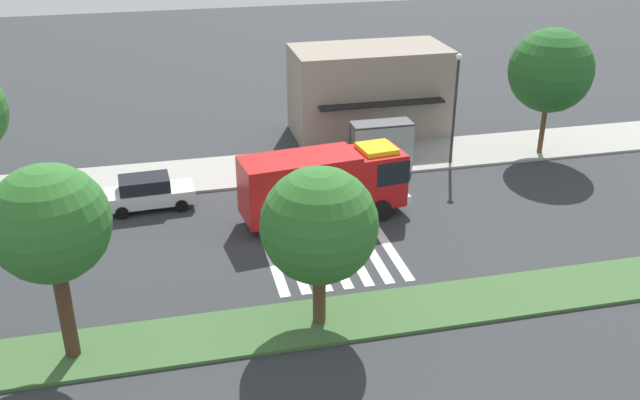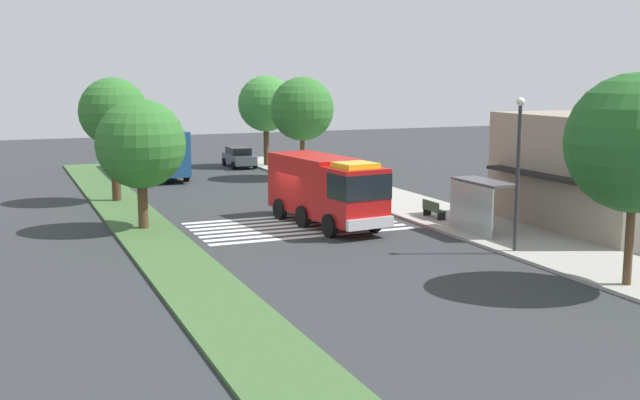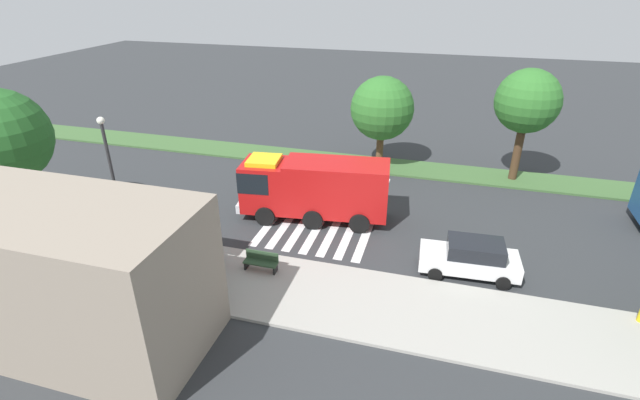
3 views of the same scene
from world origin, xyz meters
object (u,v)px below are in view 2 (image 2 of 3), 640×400
(street_lamp, at_px, (518,162))
(median_tree_west, at_px, (141,144))
(parked_car_mid, at_px, (320,184))
(fire_hydrant, at_px, (306,176))
(bench_near_shelter, at_px, (433,209))
(fire_truck, at_px, (328,188))
(sidewalk_tree_west, at_px, (302,109))
(transit_bus, at_px, (157,147))
(sidewalk_tree_center, at_px, (636,143))
(bus_stop_shelter, at_px, (477,196))
(median_tree_far_west, at_px, (113,113))
(sidewalk_tree_far_west, at_px, (266,104))
(parked_car_west, at_px, (239,157))

(street_lamp, distance_m, median_tree_west, 17.64)
(parked_car_mid, xyz_separation_m, fire_hydrant, (-6.58, 1.70, -0.38))
(bench_near_shelter, bearing_deg, fire_truck, -96.59)
(parked_car_mid, distance_m, fire_hydrant, 6.81)
(bench_near_shelter, height_order, median_tree_west, median_tree_west)
(parked_car_mid, relative_size, sidewalk_tree_west, 0.62)
(bench_near_shelter, xyz_separation_m, sidewalk_tree_west, (-17.89, -0.34, 4.49))
(street_lamp, bearing_deg, fire_truck, -150.00)
(transit_bus, bearing_deg, sidewalk_tree_center, -165.51)
(median_tree_west, bearing_deg, fire_hydrant, 133.15)
(bus_stop_shelter, bearing_deg, transit_bus, -160.70)
(median_tree_far_west, bearing_deg, median_tree_west, -0.00)
(bus_stop_shelter, relative_size, fire_hydrant, 5.00)
(sidewalk_tree_west, bearing_deg, bus_stop_shelter, 0.83)
(transit_bus, bearing_deg, sidewalk_tree_far_west, -75.91)
(sidewalk_tree_center, bearing_deg, sidewalk_tree_west, -180.00)
(sidewalk_tree_far_west, distance_m, median_tree_west, 26.96)
(bench_near_shelter, height_order, fire_hydrant, bench_near_shelter)
(sidewalk_tree_west, relative_size, median_tree_far_west, 1.00)
(bench_near_shelter, xyz_separation_m, median_tree_west, (-3.14, -14.45, 3.64))
(sidewalk_tree_far_west, relative_size, sidewalk_tree_center, 0.98)
(parked_car_west, xyz_separation_m, bus_stop_shelter, (30.66, 2.52, 1.04))
(transit_bus, bearing_deg, bench_near_shelter, -157.23)
(bus_stop_shelter, distance_m, bench_near_shelter, 4.20)
(street_lamp, xyz_separation_m, sidewalk_tree_far_west, (-34.04, 0.40, 1.22))
(fire_truck, xyz_separation_m, median_tree_far_west, (-11.52, -8.74, 3.38))
(sidewalk_tree_center, xyz_separation_m, median_tree_west, (-17.06, -14.11, -0.96))
(fire_truck, height_order, transit_bus, transit_bus)
(bus_stop_shelter, xyz_separation_m, bench_near_shelter, (-4.00, 0.02, -1.30))
(sidewalk_tree_far_west, height_order, sidewalk_tree_center, sidewalk_tree_center)
(sidewalk_tree_center, bearing_deg, fire_truck, -159.78)
(sidewalk_tree_far_west, xyz_separation_m, fire_hydrant, (10.19, -0.50, -4.67))
(parked_car_west, height_order, fire_hydrant, parked_car_west)
(sidewalk_tree_far_west, bearing_deg, transit_bus, -76.38)
(sidewalk_tree_center, xyz_separation_m, fire_hydrant, (-29.82, -0.50, -4.70))
(bench_near_shelter, distance_m, median_tree_west, 15.23)
(bench_near_shelter, distance_m, fire_hydrant, 15.92)
(median_tree_west, bearing_deg, transit_bus, 167.21)
(median_tree_west, distance_m, fire_hydrant, 19.03)
(fire_truck, relative_size, fire_hydrant, 12.16)
(median_tree_far_west, height_order, median_tree_west, median_tree_far_west)
(parked_car_west, distance_m, fire_hydrant, 10.90)
(parked_car_mid, height_order, fire_hydrant, parked_car_mid)
(parked_car_mid, bearing_deg, transit_bus, -156.55)
(median_tree_west, bearing_deg, bus_stop_shelter, 63.69)
(parked_car_west, bearing_deg, transit_bus, -66.98)
(sidewalk_tree_west, distance_m, median_tree_west, 20.44)
(sidewalk_tree_far_west, bearing_deg, median_tree_west, -31.59)
(fire_truck, distance_m, transit_bus, 23.49)
(median_tree_west, xyz_separation_m, fire_hydrant, (-12.76, 13.61, -3.75))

